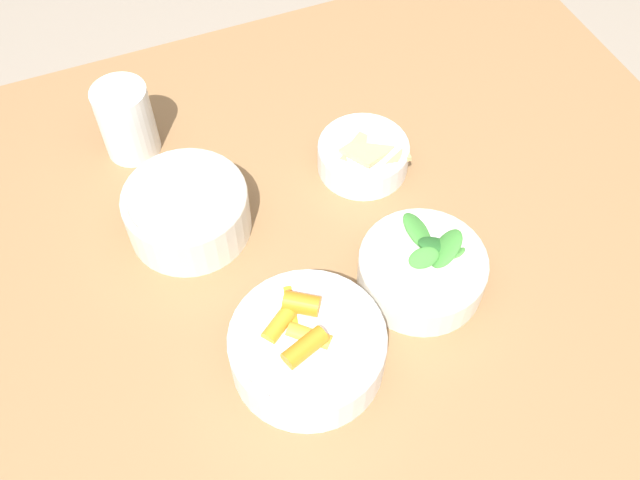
{
  "coord_description": "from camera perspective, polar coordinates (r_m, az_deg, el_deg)",
  "views": [
    {
      "loc": [
        -0.44,
        0.23,
        1.49
      ],
      "look_at": [
        0.03,
        0.04,
        0.77
      ],
      "focal_mm": 40.0,
      "sensor_mm": 36.0,
      "label": 1
    }
  ],
  "objects": [
    {
      "name": "ground_plane",
      "position": [
        1.57,
        1.75,
        -17.04
      ],
      "size": [
        10.0,
        10.0,
        0.0
      ],
      "primitive_type": "plane",
      "color": "gray"
    },
    {
      "name": "bowl_greens",
      "position": [
        0.87,
        8.26,
        -2.23
      ],
      "size": [
        0.15,
        0.15,
        0.08
      ],
      "color": "silver",
      "rests_on": "dining_table"
    },
    {
      "name": "bowl_beans_hotdog",
      "position": [
        0.92,
        -10.52,
        2.25
      ],
      "size": [
        0.16,
        0.16,
        0.07
      ],
      "color": "silver",
      "rests_on": "dining_table"
    },
    {
      "name": "bowl_carrots",
      "position": [
        0.8,
        -1.02,
        -8.47
      ],
      "size": [
        0.18,
        0.18,
        0.08
      ],
      "color": "white",
      "rests_on": "dining_table"
    },
    {
      "name": "cup",
      "position": [
        1.01,
        -15.22,
        9.19
      ],
      "size": [
        0.07,
        0.07,
        0.11
      ],
      "color": "silver",
      "rests_on": "dining_table"
    },
    {
      "name": "dining_table",
      "position": [
        0.99,
        2.67,
        -5.34
      ],
      "size": [
        1.01,
        1.08,
        0.74
      ],
      "color": "olive",
      "rests_on": "ground_plane"
    },
    {
      "name": "bowl_cookies",
      "position": [
        0.98,
        3.52,
        6.84
      ],
      "size": [
        0.12,
        0.12,
        0.05
      ],
      "color": "white",
      "rests_on": "dining_table"
    }
  ]
}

